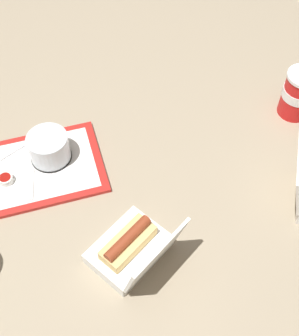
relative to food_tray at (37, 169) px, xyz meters
The scene contains 8 objects.
ground_plane 0.30m from the food_tray, 28.87° to the right, with size 3.20×3.20×0.00m, color gray.
food_tray is the anchor object (origin of this frame).
cake_container 0.07m from the food_tray, 17.33° to the left, with size 0.12×0.12×0.08m.
ketchup_cup 0.09m from the food_tray, behind, with size 0.04×0.04×0.02m.
napkin_stack 0.08m from the food_tray, 157.92° to the right, with size 0.10×0.10×0.00m, color white.
plastic_fork 0.10m from the food_tray, 123.79° to the left, with size 0.11×0.01×0.01m, color white.
clamshell_hotdog_back 0.38m from the food_tray, 72.82° to the right, with size 0.24×0.23×0.17m.
soda_cup_right 0.80m from the food_tray, 12.51° to the right, with size 0.10×0.10×0.21m.
Camera 1 is at (-0.36, -0.69, 1.08)m, focal length 50.00 mm.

